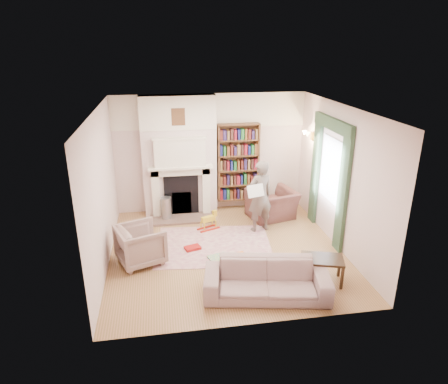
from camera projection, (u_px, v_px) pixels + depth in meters
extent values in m
plane|color=brown|center=(226.00, 250.00, 7.94)|extent=(4.50, 4.50, 0.00)
plane|color=white|center=(226.00, 108.00, 6.95)|extent=(4.50, 4.50, 0.00)
plane|color=silver|center=(210.00, 153.00, 9.52)|extent=(4.50, 0.00, 4.50)
plane|color=silver|center=(254.00, 239.00, 5.36)|extent=(4.50, 0.00, 4.50)
plane|color=silver|center=(102.00, 191.00, 7.10)|extent=(0.00, 4.50, 4.50)
plane|color=silver|center=(340.00, 178.00, 7.78)|extent=(0.00, 4.50, 4.50)
cube|color=silver|center=(179.00, 156.00, 9.24)|extent=(1.70, 0.35, 2.80)
cube|color=silver|center=(180.00, 167.00, 9.04)|extent=(1.47, 0.24, 0.05)
cube|color=black|center=(181.00, 196.00, 9.38)|extent=(0.80, 0.06, 0.96)
cube|color=silver|center=(180.00, 153.00, 8.95)|extent=(1.15, 0.18, 0.62)
cube|color=brown|center=(238.00, 162.00, 9.58)|extent=(1.00, 0.24, 1.85)
cube|color=silver|center=(331.00, 169.00, 8.13)|extent=(0.02, 0.90, 1.30)
cube|color=#2A422C|center=(343.00, 193.00, 7.57)|extent=(0.07, 0.32, 2.40)
cube|color=#2A422C|center=(315.00, 171.00, 8.86)|extent=(0.07, 0.32, 2.40)
cube|color=#2A422C|center=(333.00, 124.00, 7.80)|extent=(0.09, 1.70, 0.24)
cube|color=beige|center=(214.00, 245.00, 8.12)|extent=(2.47, 2.00, 0.01)
imported|color=#442824|center=(272.00, 204.00, 9.30)|extent=(1.22, 1.13, 0.67)
imported|color=gray|center=(141.00, 245.00, 7.39)|extent=(1.03, 1.02, 0.73)
imported|color=#9F9283|center=(267.00, 280.00, 6.43)|extent=(2.11, 1.14, 0.59)
imported|color=#5F544C|center=(260.00, 196.00, 8.52)|extent=(0.67, 0.54, 1.59)
cube|color=white|center=(256.00, 191.00, 8.24)|extent=(0.39, 0.21, 0.25)
cylinder|color=#96989D|center=(166.00, 209.00, 9.22)|extent=(0.30, 0.30, 0.55)
cube|color=#D6D14B|center=(220.00, 259.00, 7.57)|extent=(0.46, 0.46, 0.03)
cube|color=#A01412|center=(193.00, 248.00, 7.96)|extent=(0.35, 0.28, 0.05)
cube|color=red|center=(230.00, 257.00, 7.65)|extent=(0.25, 0.19, 0.02)
cube|color=red|center=(259.00, 257.00, 7.63)|extent=(0.29, 0.27, 0.02)
cube|color=red|center=(230.00, 265.00, 7.38)|extent=(0.30, 0.30, 0.02)
cube|color=red|center=(239.00, 254.00, 7.74)|extent=(0.28, 0.23, 0.02)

